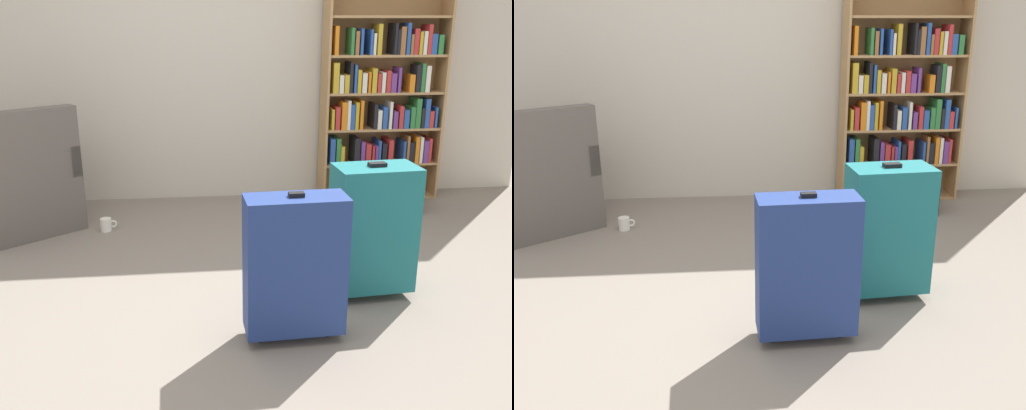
# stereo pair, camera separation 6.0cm
# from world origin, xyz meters

# --- Properties ---
(ground_plane) EXTENTS (9.35, 9.35, 0.00)m
(ground_plane) POSITION_xyz_m (0.00, 0.00, 0.00)
(ground_plane) COLOR slate
(back_wall) EXTENTS (5.34, 0.10, 2.60)m
(back_wall) POSITION_xyz_m (0.00, 2.16, 1.30)
(back_wall) COLOR beige
(back_wall) RESTS_ON ground
(bookshelf) EXTENTS (0.99, 0.26, 1.76)m
(bookshelf) POSITION_xyz_m (1.36, 1.97, 0.86)
(bookshelf) COLOR #A87F51
(bookshelf) RESTS_ON ground
(armchair) EXTENTS (0.98, 0.98, 0.90)m
(armchair) POSITION_xyz_m (-1.45, 1.47, 0.32)
(armchair) COLOR #59514C
(armchair) RESTS_ON ground
(mug) EXTENTS (0.12, 0.08, 0.10)m
(mug) POSITION_xyz_m (-0.84, 1.36, 0.05)
(mug) COLOR white
(mug) RESTS_ON ground
(storage_box) EXTENTS (0.46, 0.26, 0.24)m
(storage_box) POSITION_xyz_m (1.32, 1.56, 0.13)
(storage_box) COLOR black
(storage_box) RESTS_ON ground
(suitcase_navy_blue) EXTENTS (0.47, 0.21, 0.74)m
(suitcase_navy_blue) POSITION_xyz_m (0.26, -0.20, 0.38)
(suitcase_navy_blue) COLOR navy
(suitcase_navy_blue) RESTS_ON ground
(suitcase_teal) EXTENTS (0.45, 0.28, 0.76)m
(suitcase_teal) POSITION_xyz_m (0.76, 0.20, 0.39)
(suitcase_teal) COLOR #19666B
(suitcase_teal) RESTS_ON ground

